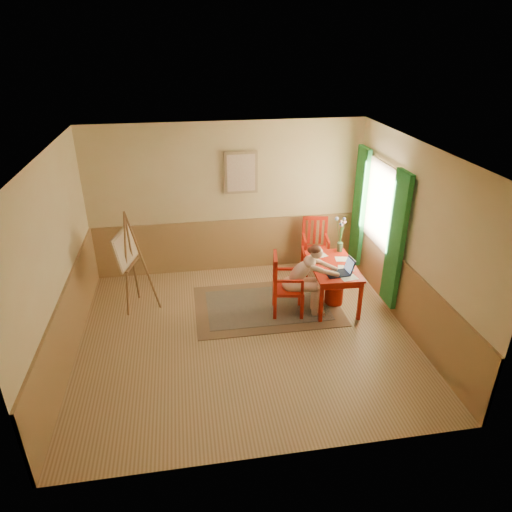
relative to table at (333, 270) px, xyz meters
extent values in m
cube|color=tan|center=(-1.55, -0.69, -0.64)|extent=(5.00, 4.50, 0.02)
cube|color=white|center=(-1.55, -0.69, 2.18)|extent=(5.00, 4.50, 0.02)
cube|color=#D7BA83|center=(-1.55, 1.57, 0.77)|extent=(5.00, 0.02, 2.80)
cube|color=#D7BA83|center=(-1.55, -2.95, 0.77)|extent=(5.00, 0.02, 2.80)
cube|color=#D7BA83|center=(-4.06, -0.69, 0.77)|extent=(0.02, 4.50, 2.80)
cube|color=#D7BA83|center=(0.96, -0.69, 0.77)|extent=(0.02, 4.50, 2.80)
cube|color=tan|center=(-1.55, 1.54, -0.13)|extent=(5.00, 0.04, 1.00)
cube|color=tan|center=(-4.03, -0.69, -0.13)|extent=(0.04, 4.50, 1.00)
cube|color=tan|center=(0.93, -0.69, -0.13)|extent=(0.04, 4.50, 1.00)
cube|color=white|center=(0.92, 0.41, 0.92)|extent=(0.02, 1.00, 1.30)
cube|color=tan|center=(0.90, 0.41, 0.92)|extent=(0.03, 1.12, 1.42)
cube|color=#2B8637|center=(0.85, -0.37, 0.62)|extent=(0.08, 0.45, 2.20)
cube|color=#2B8637|center=(0.85, 1.19, 0.62)|extent=(0.08, 0.45, 2.20)
cube|color=tan|center=(-1.30, 1.52, 1.27)|extent=(0.60, 0.04, 0.76)
cube|color=beige|center=(-1.30, 1.50, 1.27)|extent=(0.50, 0.02, 0.66)
cube|color=#8C7251|center=(-1.08, 0.06, -0.62)|extent=(2.40, 1.61, 0.01)
cube|color=black|center=(-1.08, 0.06, -0.62)|extent=(2.00, 1.21, 0.01)
cube|color=red|center=(0.00, 0.00, 0.07)|extent=(0.77, 1.23, 0.04)
cube|color=red|center=(0.00, 0.00, 0.00)|extent=(0.67, 1.13, 0.10)
cube|color=red|center=(-0.34, -0.54, -0.29)|extent=(0.06, 0.06, 0.68)
cube|color=red|center=(0.29, -0.57, -0.29)|extent=(0.06, 0.06, 0.68)
cube|color=red|center=(-0.29, 0.57, -0.29)|extent=(0.06, 0.06, 0.68)
cube|color=red|center=(0.34, 0.54, -0.29)|extent=(0.06, 0.06, 0.68)
cube|color=red|center=(-0.79, -0.19, -0.18)|extent=(0.55, 0.53, 0.05)
cube|color=red|center=(-1.03, -0.35, -0.42)|extent=(0.06, 0.06, 0.42)
cube|color=red|center=(-0.61, -0.42, -0.42)|extent=(0.06, 0.06, 0.42)
cube|color=red|center=(-0.97, 0.05, -0.42)|extent=(0.06, 0.06, 0.42)
cube|color=red|center=(-0.54, -0.02, -0.42)|extent=(0.06, 0.06, 0.42)
cube|color=red|center=(-1.03, -0.35, 0.13)|extent=(0.06, 0.06, 0.57)
cube|color=red|center=(-0.97, 0.05, 0.13)|extent=(0.06, 0.06, 0.57)
cube|color=red|center=(-1.00, -0.15, 0.38)|extent=(0.13, 0.46, 0.06)
cube|color=red|center=(-1.02, -0.25, 0.11)|extent=(0.04, 0.05, 0.47)
cube|color=red|center=(-1.00, -0.15, 0.11)|extent=(0.04, 0.05, 0.47)
cube|color=red|center=(-0.98, -0.05, 0.11)|extent=(0.04, 0.05, 0.47)
cube|color=red|center=(-0.82, -0.39, 0.07)|extent=(0.43, 0.11, 0.04)
cube|color=red|center=(-0.62, -0.42, -0.05)|extent=(0.05, 0.05, 0.23)
cube|color=red|center=(-0.75, 0.01, 0.07)|extent=(0.43, 0.11, 0.04)
cube|color=red|center=(-0.55, -0.02, -0.05)|extent=(0.05, 0.05, 0.23)
cube|color=red|center=(0.02, 1.09, -0.17)|extent=(0.54, 0.56, 0.05)
cube|color=red|center=(-0.15, 1.33, -0.41)|extent=(0.06, 0.06, 0.43)
cube|color=red|center=(-0.22, 0.90, -0.41)|extent=(0.06, 0.06, 0.43)
cube|color=red|center=(0.26, 1.27, -0.41)|extent=(0.06, 0.06, 0.43)
cube|color=red|center=(0.19, 0.84, -0.41)|extent=(0.06, 0.06, 0.43)
cube|color=red|center=(-0.15, 1.33, 0.14)|extent=(0.06, 0.06, 0.59)
cube|color=red|center=(0.26, 1.27, 0.14)|extent=(0.06, 0.06, 0.59)
cube|color=red|center=(0.06, 1.30, 0.40)|extent=(0.47, 0.13, 0.06)
cube|color=red|center=(-0.05, 1.32, 0.13)|extent=(0.05, 0.04, 0.48)
cube|color=red|center=(0.06, 1.30, 0.13)|extent=(0.05, 0.04, 0.48)
cube|color=red|center=(0.16, 1.28, 0.13)|extent=(0.05, 0.04, 0.48)
cube|color=red|center=(-0.18, 1.12, 0.08)|extent=(0.11, 0.44, 0.04)
cube|color=red|center=(-0.22, 0.91, -0.03)|extent=(0.05, 0.05, 0.23)
cube|color=red|center=(0.23, 1.05, 0.08)|extent=(0.11, 0.44, 0.04)
cube|color=red|center=(0.19, 0.85, -0.03)|extent=(0.05, 0.05, 0.23)
ellipsoid|color=beige|center=(-0.75, -0.19, -0.09)|extent=(0.33, 0.38, 0.22)
cylinder|color=beige|center=(-0.57, -0.31, -0.10)|extent=(0.44, 0.22, 0.15)
cylinder|color=beige|center=(-0.54, -0.14, -0.10)|extent=(0.44, 0.22, 0.15)
cylinder|color=beige|center=(-0.37, -0.34, -0.36)|extent=(0.13, 0.13, 0.49)
cylinder|color=beige|center=(-0.34, -0.17, -0.36)|extent=(0.13, 0.13, 0.49)
cube|color=beige|center=(-0.31, -0.35, -0.59)|extent=(0.21, 0.12, 0.07)
cube|color=beige|center=(-0.28, -0.18, -0.59)|extent=(0.21, 0.12, 0.07)
ellipsoid|color=beige|center=(-0.61, -0.22, 0.12)|extent=(0.51, 0.35, 0.51)
ellipsoid|color=beige|center=(-0.47, -0.24, 0.30)|extent=(0.24, 0.32, 0.17)
sphere|color=beige|center=(-0.37, -0.26, 0.46)|extent=(0.22, 0.22, 0.19)
ellipsoid|color=#54291B|center=(-0.39, -0.25, 0.52)|extent=(0.21, 0.22, 0.14)
sphere|color=#54291B|center=(-0.47, -0.24, 0.51)|extent=(0.12, 0.12, 0.10)
cylinder|color=beige|center=(-0.41, -0.39, 0.25)|extent=(0.23, 0.14, 0.14)
cylinder|color=beige|center=(-0.19, -0.41, 0.17)|extent=(0.29, 0.09, 0.16)
sphere|color=beige|center=(-0.32, -0.42, 0.22)|extent=(0.10, 0.10, 0.08)
sphere|color=beige|center=(-0.06, -0.40, 0.12)|extent=(0.08, 0.08, 0.07)
cylinder|color=beige|center=(-0.36, -0.11, 0.25)|extent=(0.22, 0.10, 0.14)
cylinder|color=beige|center=(-0.15, -0.17, 0.17)|extent=(0.29, 0.18, 0.16)
sphere|color=beige|center=(-0.27, -0.12, 0.22)|extent=(0.10, 0.10, 0.08)
sphere|color=beige|center=(-0.03, -0.22, 0.12)|extent=(0.08, 0.08, 0.07)
cube|color=#1E2338|center=(-0.04, -0.32, 0.10)|extent=(0.37, 0.29, 0.02)
cube|color=#2D3342|center=(-0.04, -0.32, 0.10)|extent=(0.32, 0.23, 0.00)
cube|color=#1E2338|center=(0.17, -0.30, 0.23)|extent=(0.10, 0.26, 0.24)
cube|color=#99BFF2|center=(0.16, -0.30, 0.22)|extent=(0.08, 0.21, 0.19)
cube|color=white|center=(0.10, -0.47, 0.09)|extent=(0.28, 0.22, 0.00)
cube|color=white|center=(0.23, 0.17, 0.09)|extent=(0.29, 0.23, 0.00)
cube|color=white|center=(-0.13, 0.37, 0.09)|extent=(0.30, 0.25, 0.00)
cube|color=white|center=(0.17, -0.15, 0.09)|extent=(0.30, 0.25, 0.00)
cylinder|color=#3F724C|center=(0.27, 0.49, 0.17)|extent=(0.10, 0.10, 0.16)
cylinder|color=#3F7233|center=(0.24, 0.54, 0.44)|extent=(0.07, 0.13, 0.43)
sphere|color=#728CD8|center=(0.22, 0.60, 0.65)|extent=(0.06, 0.06, 0.06)
cylinder|color=#3F7233|center=(0.25, 0.44, 0.45)|extent=(0.06, 0.09, 0.45)
sphere|color=pink|center=(0.22, 0.40, 0.68)|extent=(0.04, 0.04, 0.04)
cylinder|color=#3F7233|center=(0.28, 0.50, 0.39)|extent=(0.03, 0.05, 0.33)
sphere|color=pink|center=(0.29, 0.52, 0.56)|extent=(0.05, 0.05, 0.05)
cylinder|color=#3F7233|center=(0.24, 0.43, 0.44)|extent=(0.07, 0.13, 0.42)
sphere|color=#728CD8|center=(0.21, 0.37, 0.64)|extent=(0.06, 0.06, 0.06)
cylinder|color=#3F7233|center=(0.31, 0.53, 0.41)|extent=(0.09, 0.09, 0.37)
sphere|color=pink|center=(0.35, 0.57, 0.60)|extent=(0.05, 0.05, 0.05)
cylinder|color=#3F7233|center=(0.29, 0.51, 0.42)|extent=(0.06, 0.05, 0.38)
sphere|color=pink|center=(0.32, 0.53, 0.60)|extent=(0.05, 0.05, 0.05)
cylinder|color=#3F7233|center=(0.31, 0.53, 0.44)|extent=(0.08, 0.11, 0.42)
sphere|color=#728CD8|center=(0.34, 0.58, 0.65)|extent=(0.05, 0.05, 0.05)
cylinder|color=#AD1E09|center=(0.05, -0.02, -0.47)|extent=(0.33, 0.33, 0.33)
cylinder|color=olive|center=(-3.31, 0.29, 0.22)|extent=(0.16, 0.30, 1.70)
cylinder|color=olive|center=(-3.24, 0.55, 0.22)|extent=(0.06, 0.31, 1.70)
cylinder|color=olive|center=(-3.05, 0.36, 0.22)|extent=(0.44, 0.15, 1.70)
cylinder|color=olive|center=(-3.29, 0.42, 0.15)|extent=(0.15, 0.47, 0.03)
cube|color=olive|center=(-3.24, 0.41, 0.15)|extent=(0.18, 0.51, 0.03)
cube|color=tan|center=(-3.31, 0.43, 0.45)|extent=(0.32, 0.76, 0.56)
cube|color=beige|center=(-3.30, 0.42, 0.45)|extent=(0.27, 0.68, 0.49)
camera|label=1|loc=(-2.33, -6.39, 3.52)|focal=32.22mm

